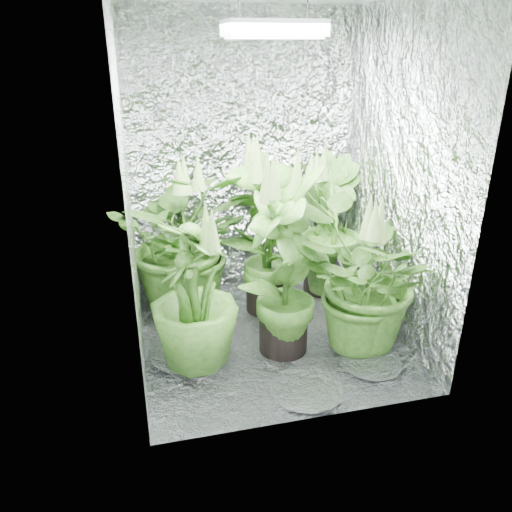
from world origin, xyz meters
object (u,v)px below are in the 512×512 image
Objects in this scene: plant_d at (194,296)px; plant_e at (366,282)px; plant_c at (327,228)px; circulation_fan at (335,281)px; plant_a at (182,240)px; plant_b at (268,234)px; plant_f at (285,265)px; grow_lamp at (273,29)px.

plant_d is 1.01m from plant_e.
circulation_fan is (0.01, -0.19, -0.34)m from plant_c.
plant_a reaches higher than circulation_fan.
plant_e is at bearing -4.42° from plant_d.
plant_c is 0.39m from circulation_fan.
plant_b is 1.00× the size of plant_f.
plant_a is at bearing 129.08° from plant_f.
plant_b is at bearing -159.34° from plant_c.
plant_d is at bearing -158.47° from grow_lamp.
grow_lamp is 0.45× the size of plant_c.
circulation_fan is at bearing -7.01° from plant_a.
plant_f is at bearing -74.91° from grow_lamp.
plant_f is (-0.47, 0.11, 0.11)m from plant_e.
grow_lamp is 1.54m from plant_c.
plant_b and plant_f have the same top height.
plant_e is (0.51, -0.27, -1.36)m from grow_lamp.
plant_a is 0.84m from plant_f.
plant_a is at bearing 88.96° from plant_d.
circulation_fan is at bearing 83.08° from plant_e.
plant_c is at bearing 2.93° from plant_a.
plant_e is (0.44, -0.63, -0.11)m from plant_b.
plant_a is at bearing 142.52° from plant_e.
grow_lamp is at bearing 21.53° from plant_d.
plant_e is at bearing -13.59° from plant_f.
circulation_fan is at bearing -86.11° from plant_c.
grow_lamp is 0.41× the size of plant_b.
plant_c is at bearing 52.98° from plant_f.
circulation_fan is (0.08, 0.63, -0.31)m from plant_e.
plant_e is 2.65× the size of circulation_fan.
grow_lamp reaches higher than plant_d.
circulation_fan is (1.09, 0.55, -0.29)m from plant_d.
plant_b is at bearing 77.92° from grow_lamp.
plant_c is 0.89m from plant_f.
plant_f is 3.25× the size of circulation_fan.
plant_b is 1.23× the size of plant_e.
grow_lamp is at bearing -136.60° from plant_c.
circulation_fan is (0.55, 0.52, -0.41)m from plant_f.
plant_f is at bearing 166.41° from plant_e.
plant_a is 1.26m from plant_e.
plant_b is (0.56, -0.13, 0.05)m from plant_a.
grow_lamp is 1.32× the size of circulation_fan.
plant_a is (-0.49, 0.49, -1.30)m from grow_lamp.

